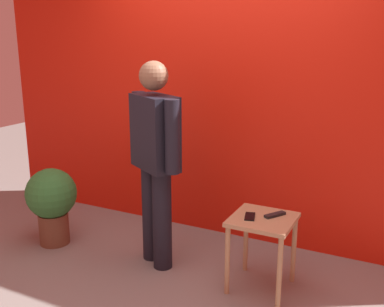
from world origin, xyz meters
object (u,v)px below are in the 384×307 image
at_px(standing_person, 155,155).
at_px(tv_remote, 275,215).
at_px(cell_phone, 250,216).
at_px(side_table, 262,231).
at_px(potted_plant, 52,200).

relative_size(standing_person, tv_remote, 9.54).
relative_size(cell_phone, tv_remote, 0.85).
bearing_deg(tv_remote, side_table, -103.20).
distance_m(standing_person, cell_phone, 0.86).
xyz_separation_m(standing_person, tv_remote, (0.94, 0.08, -0.35)).
height_order(standing_person, side_table, standing_person).
xyz_separation_m(cell_phone, tv_remote, (0.15, 0.10, 0.01)).
relative_size(standing_person, cell_phone, 11.26).
xyz_separation_m(side_table, potted_plant, (-1.88, -0.12, -0.04)).
relative_size(tv_remote, potted_plant, 0.25).
height_order(cell_phone, tv_remote, tv_remote).
bearing_deg(standing_person, potted_plant, -173.69).
bearing_deg(standing_person, side_table, 0.73).
bearing_deg(side_table, potted_plant, -176.28).
distance_m(side_table, cell_phone, 0.14).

